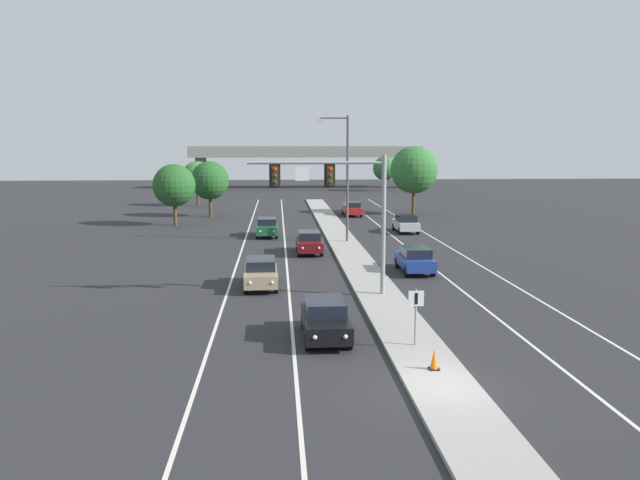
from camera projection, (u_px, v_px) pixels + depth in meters
name	position (u px, v px, depth m)	size (l,w,h in m)	color
ground_plane	(443.00, 389.00, 21.02)	(260.00, 260.00, 0.00)	#28282B
median_island	(367.00, 276.00, 38.78)	(2.40, 110.00, 0.15)	#9E9B93
lane_stripe_oncoming_center	(286.00, 258.00, 45.40)	(0.14, 100.00, 0.01)	silver
lane_stripe_receding_center	(419.00, 257.00, 46.01)	(0.14, 100.00, 0.01)	silver
edge_stripe_left	(239.00, 259.00, 45.18)	(0.14, 100.00, 0.01)	silver
edge_stripe_right	(465.00, 256.00, 46.22)	(0.14, 100.00, 0.01)	silver
overhead_signal_mast	(340.00, 195.00, 33.03)	(7.06, 0.44, 7.20)	gray
median_sign_post	(416.00, 309.00, 24.97)	(0.60, 0.10, 2.20)	gray
street_lamp_median	(345.00, 171.00, 51.74)	(2.58, 0.28, 10.00)	#4C4C51
car_oncoming_black	(325.00, 319.00, 26.48)	(1.85, 4.48, 1.58)	black
car_oncoming_tan	(261.00, 273.00, 36.06)	(1.92, 4.51, 1.58)	tan
car_oncoming_darkred	(309.00, 242.00, 47.50)	(1.83, 4.48, 1.58)	#5B0F14
car_oncoming_green	(267.00, 227.00, 56.25)	(1.87, 4.49, 1.58)	#195633
car_receding_blue	(415.00, 259.00, 40.35)	(1.83, 4.47, 1.58)	navy
car_receding_silver	(406.00, 223.00, 58.89)	(1.83, 4.47, 1.58)	#B7B7BC
car_receding_red	(352.00, 209.00, 72.61)	(1.93, 4.51, 1.58)	maroon
traffic_cone_median_nose	(434.00, 359.00, 22.40)	(0.36, 0.36, 0.74)	black
overpass_bridge	(306.00, 157.00, 119.89)	(42.40, 6.40, 7.65)	gray
tree_far_left_c	(210.00, 181.00, 71.43)	(4.22, 4.22, 6.11)	#4C3823
tree_far_left_b	(174.00, 186.00, 63.47)	(4.16, 4.16, 6.02)	#4C3823
tree_far_right_a	(385.00, 168.00, 111.40)	(4.13, 4.13, 5.98)	#4C3823
tree_far_right_c	(414.00, 170.00, 73.54)	(5.36, 5.36, 7.75)	#4C3823
tree_far_left_a	(197.00, 177.00, 84.03)	(4.01, 4.01, 5.80)	#4C3823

